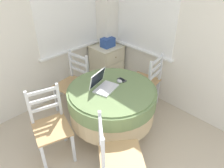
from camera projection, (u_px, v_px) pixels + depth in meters
corner_room_shell at (108, 37)px, 2.63m from camera, size 4.55×4.68×2.55m
round_dining_table at (112, 101)px, 2.78m from camera, size 1.11×1.11×0.73m
laptop at (103, 85)px, 2.66m from camera, size 0.36×0.32×0.21m
computer_mouse at (119, 81)px, 2.78m from camera, size 0.05×0.08×0.04m
cell_phone at (122, 80)px, 2.84m from camera, size 0.07×0.13×0.01m
dining_chair_near_back_window at (73, 84)px, 3.29m from camera, size 0.48×0.45×0.90m
dining_chair_near_right_window at (146, 82)px, 3.34m from camera, size 0.45×0.48×0.90m
dining_chair_camera_near at (116, 157)px, 2.16m from camera, size 0.58×0.57×0.90m
dining_chair_left_flank at (51, 126)px, 2.52m from camera, size 0.50×0.52×0.90m
corner_cabinet at (107, 65)px, 3.97m from camera, size 0.49×0.47×0.74m
storage_box at (108, 42)px, 3.71m from camera, size 0.22×0.16×0.15m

